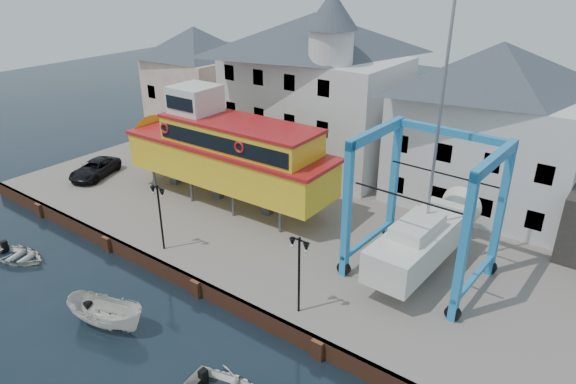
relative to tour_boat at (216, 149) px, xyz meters
The scene contains 13 objects.
ground 11.62m from the tour_boat, 52.95° to the right, with size 140.00×140.00×0.00m, color #15232D.
hardstanding 8.09m from the tour_boat, 21.70° to the left, with size 44.00×22.00×1.00m, color slate.
quay_wall 11.35m from the tour_boat, 52.60° to the right, with size 44.00×0.47×1.00m.
building_pink 15.09m from the tour_boat, 140.60° to the left, with size 8.00×7.00×10.30m.
building_white_main 10.37m from the tour_boat, 81.32° to the left, with size 14.00×8.30×14.00m.
building_white_right 18.74m from the tour_boat, 34.41° to the left, with size 12.00×8.00×11.20m.
lamp_post_left 7.66m from the tour_boat, 71.80° to the right, with size 1.12×0.32×4.20m.
lamp_post_right 14.37m from the tour_boat, 30.37° to the right, with size 1.12×0.32×4.20m.
tour_boat is the anchor object (origin of this frame).
travel_lift 15.77m from the tour_boat, ahead, with size 7.20×10.03×15.04m.
van 11.53m from the tour_boat, 164.10° to the right, with size 2.16×4.69×1.30m, color black.
motorboat_a 14.56m from the tour_boat, 70.42° to the right, with size 1.69×4.50×1.74m, color silver.
motorboat_d 14.31m from the tour_boat, 112.49° to the right, with size 2.67×3.74×0.78m, color silver.
Camera 1 is at (17.98, -15.69, 16.99)m, focal length 32.00 mm.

